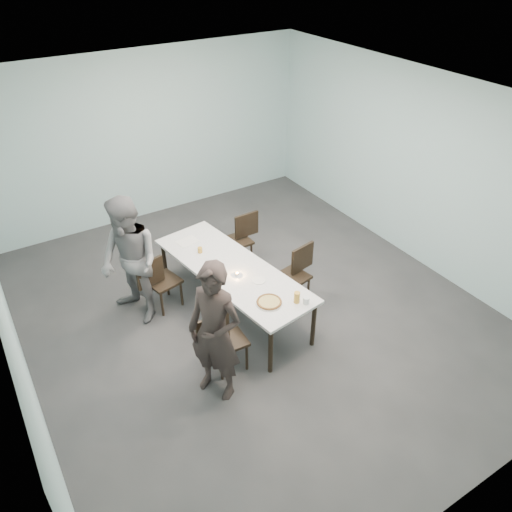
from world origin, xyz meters
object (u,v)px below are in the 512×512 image
table (232,271)px  side_plate (259,280)px  water_tumbler (306,300)px  amber_tumbler (200,250)px  beer_glass (297,297)px  pizza (269,302)px  diner_far (130,262)px  chair_near_left (222,338)px  chair_far_right (241,236)px  chair_far_left (158,279)px  chair_near_right (297,270)px  diner_near (215,333)px  tealight (237,274)px

table → side_plate: side_plate is taller
water_tumbler → amber_tumbler: size_ratio=1.12×
beer_glass → water_tumbler: (0.09, -0.08, -0.03)m
pizza → beer_glass: (0.30, -0.16, 0.06)m
diner_far → pizza: (1.22, -1.52, -0.15)m
chair_near_left → chair_far_right: (1.39, 1.90, 0.00)m
pizza → amber_tumbler: 1.49m
chair_far_left → chair_near_right: size_ratio=1.00×
amber_tumbler → beer_glass: bearing=-72.6°
chair_far_left → chair_far_right: (1.58, 0.39, 0.00)m
beer_glass → amber_tumbler: size_ratio=1.88×
chair_near_right → beer_glass: size_ratio=5.80×
side_plate → beer_glass: (0.16, -0.63, 0.07)m
pizza → chair_near_right: bearing=36.1°
diner_near → beer_glass: (1.20, 0.11, -0.08)m
chair_near_left → water_tumbler: size_ratio=9.67×
diner_far → chair_near_right: bearing=53.6°
table → diner_far: 1.37m
pizza → water_tumbler: (0.39, -0.24, 0.03)m
diner_near → side_plate: diner_near is taller
chair_far_left → side_plate: chair_far_left is taller
chair_near_right → diner_near: (-1.80, -0.93, 0.40)m
chair_far_left → beer_glass: 2.07m
table → beer_glass: bearing=-73.3°
beer_glass → diner_far: bearing=132.0°
beer_glass → diner_near: bearing=-174.9°
chair_far_left → water_tumbler: chair_far_left is taller
amber_tumbler → chair_near_left: bearing=-107.5°
table → chair_far_left: (-0.86, 0.62, -0.19)m
table → side_plate: size_ratio=15.01×
chair_near_right → pizza: (-0.91, -0.66, 0.27)m
amber_tumbler → table: bearing=-71.2°
chair_far_left → chair_far_right: bearing=1.4°
chair_far_right → pizza: chair_far_right is taller
chair_near_right → chair_far_right: 1.26m
chair_far_right → table: bearing=53.3°
chair_far_left → water_tumbler: bearing=-66.8°
chair_near_left → chair_far_right: 2.35m
table → chair_far_right: bearing=54.3°
beer_glass → chair_near_right: bearing=53.7°
diner_far → diner_near: bearing=-4.2°
diner_far → tealight: bearing=41.0°
pizza → side_plate: pizza is taller
side_plate → water_tumbler: size_ratio=2.00×
chair_near_left → chair_near_right: same height
amber_tumbler → diner_near: bearing=-111.3°
table → amber_tumbler: (-0.20, 0.58, 0.10)m
diner_near → water_tumbler: bearing=60.5°
diner_near → chair_far_right: bearing=112.8°
chair_far_left → diner_far: size_ratio=0.47×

